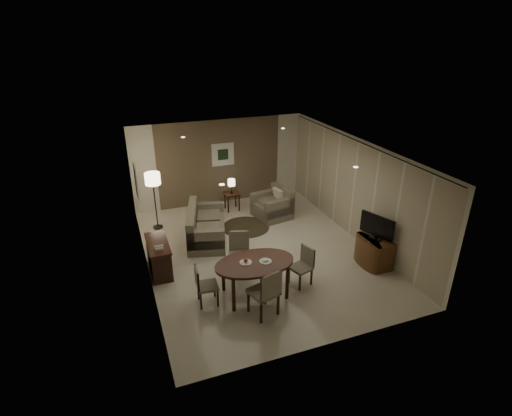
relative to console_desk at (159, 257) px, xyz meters
name	(u,v)px	position (x,y,z in m)	size (l,w,h in m)	color
room_shell	(253,198)	(2.49, 0.40, 0.98)	(5.50, 7.00, 2.70)	beige
taupe_accent	(220,162)	(2.49, 3.48, 0.98)	(3.96, 0.03, 2.70)	brown
curtain_wall	(354,190)	(5.17, 0.00, 0.95)	(0.08, 6.70, 2.58)	#B8AF90
curtain_rod	(359,142)	(5.17, 0.00, 2.27)	(0.03, 0.03, 6.80)	black
art_back_frame	(223,154)	(2.59, 3.46, 1.23)	(0.72, 0.03, 0.72)	silver
art_back_canvas	(223,155)	(2.59, 3.44, 1.23)	(0.34, 0.01, 0.34)	black
art_left_frame	(136,182)	(-0.23, 1.20, 1.48)	(0.03, 0.60, 0.80)	silver
art_left_canvas	(137,182)	(-0.21, 1.20, 1.48)	(0.01, 0.46, 0.64)	gray
downlight_nl	(222,185)	(1.09, -1.80, 2.31)	(0.10, 0.10, 0.01)	white
downlight_nr	(356,167)	(3.89, -1.80, 2.31)	(0.10, 0.10, 0.01)	white
downlight_fl	(183,137)	(1.09, 1.80, 2.31)	(0.10, 0.10, 0.01)	white
downlight_fr	(283,128)	(3.89, 1.80, 2.31)	(0.10, 0.10, 0.01)	white
console_desk	(159,257)	(0.00, 0.00, 0.00)	(0.48, 1.20, 0.75)	#432015
telephone	(159,247)	(0.00, -0.30, 0.43)	(0.20, 0.14, 0.09)	white
tv_cabinet	(374,251)	(4.89, -1.50, -0.03)	(0.48, 0.90, 0.70)	brown
flat_tv	(377,227)	(4.87, -1.50, 0.65)	(0.06, 0.88, 0.60)	black
dining_table	(255,278)	(1.78, -1.63, 0.02)	(1.70, 1.07, 0.80)	#432015
chair_near	(263,291)	(1.72, -2.28, 0.15)	(0.51, 0.51, 1.06)	#76705B
chair_far	(239,255)	(1.71, -0.79, 0.13)	(0.49, 0.49, 1.01)	#76705B
chair_left	(207,285)	(0.77, -1.57, 0.06)	(0.42, 0.42, 0.87)	#76705B
chair_right	(301,267)	(2.86, -1.63, 0.06)	(0.43, 0.43, 0.88)	#76705B
plate_a	(246,262)	(1.60, -1.58, 0.43)	(0.26, 0.26, 0.02)	white
plate_b	(265,261)	(2.00, -1.68, 0.43)	(0.26, 0.26, 0.02)	white
fruit_apple	(246,260)	(1.60, -1.58, 0.49)	(0.09, 0.09, 0.09)	#B24C14
napkin	(265,260)	(2.00, -1.68, 0.46)	(0.12, 0.08, 0.03)	white
round_rug	(246,227)	(2.63, 1.43, -0.37)	(1.36, 1.36, 0.01)	#443826
sofa	(207,224)	(1.42, 1.13, 0.07)	(0.95, 1.90, 0.89)	#76705B
armchair	(272,203)	(3.60, 1.81, 0.07)	(1.01, 0.95, 0.89)	#76705B
side_table	(232,201)	(2.63, 2.73, -0.09)	(0.44, 0.44, 0.56)	black
table_lamp	(232,185)	(2.63, 2.73, 0.44)	(0.22, 0.22, 0.50)	#FFEAC1
floor_lamp	(155,201)	(0.26, 2.29, 0.45)	(0.42, 0.42, 1.65)	#FFE5B7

